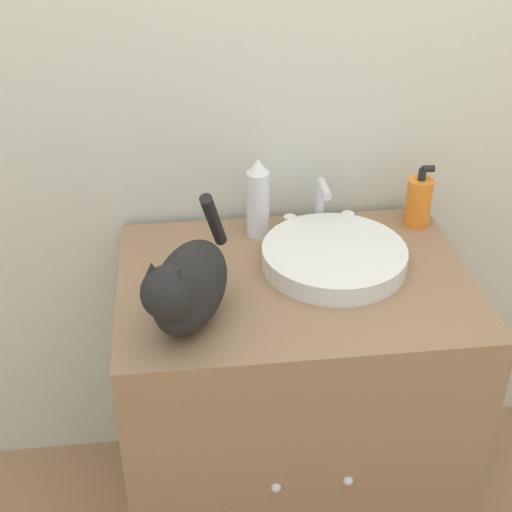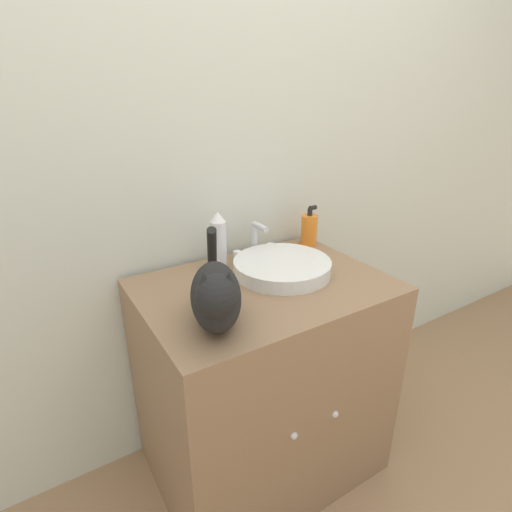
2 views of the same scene
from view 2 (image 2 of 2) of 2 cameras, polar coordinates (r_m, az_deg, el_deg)
wall_back at (r=1.49m, az=-6.01°, el=16.68°), size 6.00×0.05×2.50m
vanity_cabinet at (r=1.55m, az=1.10°, el=-17.38°), size 0.82×0.60×0.81m
sink_basin at (r=1.40m, az=3.74°, el=-1.54°), size 0.34×0.34×0.05m
faucet at (r=1.52m, az=-0.06°, el=2.05°), size 0.18×0.10×0.14m
cat at (r=1.06m, az=-5.74°, el=-5.54°), size 0.23×0.37×0.24m
soap_bottle at (r=1.66m, az=7.59°, el=3.78°), size 0.07×0.07×0.17m
spray_bottle at (r=1.43m, az=-5.37°, el=2.22°), size 0.06×0.06×0.21m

